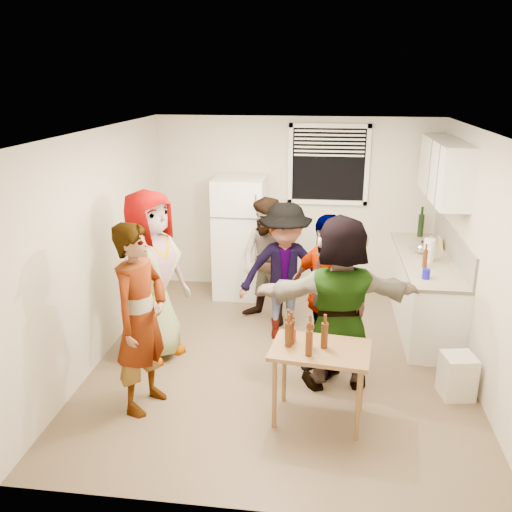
# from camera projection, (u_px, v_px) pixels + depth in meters

# --- Properties ---
(room) EXTENTS (4.00, 4.50, 2.50)m
(room) POSITION_uv_depth(u_px,v_px,m) (281.00, 359.00, 6.07)
(room) COLOR beige
(room) RESTS_ON ground
(window) EXTENTS (1.12, 0.10, 1.06)m
(window) POSITION_uv_depth(u_px,v_px,m) (328.00, 165.00, 7.51)
(window) COLOR white
(window) RESTS_ON room
(refrigerator) EXTENTS (0.70, 0.70, 1.70)m
(refrigerator) POSITION_uv_depth(u_px,v_px,m) (240.00, 237.00, 7.66)
(refrigerator) COLOR white
(refrigerator) RESTS_ON ground
(counter_lower) EXTENTS (0.60, 2.20, 0.86)m
(counter_lower) POSITION_uv_depth(u_px,v_px,m) (424.00, 293.00, 6.81)
(counter_lower) COLOR white
(counter_lower) RESTS_ON ground
(countertop) EXTENTS (0.64, 2.22, 0.04)m
(countertop) POSITION_uv_depth(u_px,v_px,m) (427.00, 259.00, 6.67)
(countertop) COLOR #BCB198
(countertop) RESTS_ON counter_lower
(backsplash) EXTENTS (0.03, 2.20, 0.36)m
(backsplash) POSITION_uv_depth(u_px,v_px,m) (453.00, 244.00, 6.57)
(backsplash) COLOR beige
(backsplash) RESTS_ON countertop
(upper_cabinets) EXTENTS (0.34, 1.60, 0.70)m
(upper_cabinets) POSITION_uv_depth(u_px,v_px,m) (444.00, 170.00, 6.50)
(upper_cabinets) COLOR white
(upper_cabinets) RESTS_ON room
(kettle) EXTENTS (0.24, 0.21, 0.18)m
(kettle) POSITION_uv_depth(u_px,v_px,m) (421.00, 253.00, 6.81)
(kettle) COLOR silver
(kettle) RESTS_ON countertop
(paper_towel) EXTENTS (0.13, 0.13, 0.28)m
(paper_towel) POSITION_uv_depth(u_px,v_px,m) (428.00, 261.00, 6.51)
(paper_towel) COLOR white
(paper_towel) RESTS_ON countertop
(wine_bottle) EXTENTS (0.08, 0.08, 0.31)m
(wine_bottle) POSITION_uv_depth(u_px,v_px,m) (420.00, 236.00, 7.52)
(wine_bottle) COLOR black
(wine_bottle) RESTS_ON countertop
(beer_bottle_counter) EXTENTS (0.05, 0.05, 0.21)m
(beer_bottle_counter) POSITION_uv_depth(u_px,v_px,m) (424.00, 267.00, 6.31)
(beer_bottle_counter) COLOR #47230C
(beer_bottle_counter) RESTS_ON countertop
(blue_cup) EXTENTS (0.08, 0.08, 0.11)m
(blue_cup) POSITION_uv_depth(u_px,v_px,m) (426.00, 279.00, 5.95)
(blue_cup) COLOR #140DB0
(blue_cup) RESTS_ON countertop
(picture_frame) EXTENTS (0.02, 0.18, 0.15)m
(picture_frame) POSITION_uv_depth(u_px,v_px,m) (440.00, 243.00, 6.97)
(picture_frame) COLOR #E7B14D
(picture_frame) RESTS_ON countertop
(trash_bin) EXTENTS (0.35, 0.35, 0.44)m
(trash_bin) POSITION_uv_depth(u_px,v_px,m) (458.00, 373.00, 5.31)
(trash_bin) COLOR silver
(trash_bin) RESTS_ON ground
(serving_table) EXTENTS (0.93, 0.68, 0.73)m
(serving_table) POSITION_uv_depth(u_px,v_px,m) (318.00, 419.00, 5.02)
(serving_table) COLOR brown
(serving_table) RESTS_ON ground
(beer_bottle_table) EXTENTS (0.06, 0.06, 0.24)m
(beer_bottle_table) POSITION_uv_depth(u_px,v_px,m) (324.00, 348.00, 4.80)
(beer_bottle_table) COLOR #47230C
(beer_bottle_table) RESTS_ON serving_table
(red_cup) EXTENTS (0.09, 0.09, 0.12)m
(red_cup) POSITION_uv_depth(u_px,v_px,m) (291.00, 340.00, 4.93)
(red_cup) COLOR #A5170D
(red_cup) RESTS_ON serving_table
(guest_grey) EXTENTS (2.13, 1.73, 0.61)m
(guest_grey) POSITION_uv_depth(u_px,v_px,m) (156.00, 354.00, 6.18)
(guest_grey) COLOR gray
(guest_grey) RESTS_ON ground
(guest_stripe) EXTENTS (1.93, 1.15, 0.43)m
(guest_stripe) POSITION_uv_depth(u_px,v_px,m) (147.00, 404.00, 5.24)
(guest_stripe) COLOR #141933
(guest_stripe) RESTS_ON ground
(guest_back_left) EXTENTS (1.48, 1.80, 0.61)m
(guest_back_left) POSITION_uv_depth(u_px,v_px,m) (268.00, 321.00, 7.01)
(guest_back_left) COLOR brown
(guest_back_left) RESTS_ON ground
(guest_back_right) EXTENTS (1.35, 1.82, 0.62)m
(guest_back_right) POSITION_uv_depth(u_px,v_px,m) (283.00, 335.00, 6.63)
(guest_back_right) COLOR #3E3F43
(guest_back_right) RESTS_ON ground
(guest_black) EXTENTS (1.95, 1.93, 0.42)m
(guest_black) POSITION_uv_depth(u_px,v_px,m) (323.00, 368.00, 5.88)
(guest_black) COLOR black
(guest_black) RESTS_ON ground
(guest_orange) EXTENTS (1.95, 2.05, 0.53)m
(guest_orange) POSITION_uv_depth(u_px,v_px,m) (335.00, 383.00, 5.60)
(guest_orange) COLOR #BD7D46
(guest_orange) RESTS_ON ground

